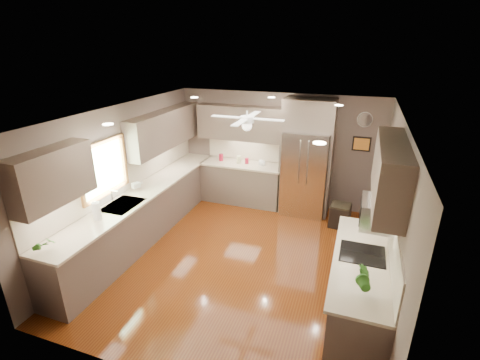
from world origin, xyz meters
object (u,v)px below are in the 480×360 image
Objects in this scene: potted_plant_left at (44,244)px; potted_plant_right at (363,278)px; canister_a at (221,157)px; canister_c at (239,159)px; microwave at (378,213)px; soap_bottle at (137,185)px; refrigerator at (306,160)px; bowl at (262,164)px; stool at (340,215)px; paper_towel at (97,211)px; canister_d at (247,161)px.

potted_plant_right is (3.85, 0.59, 0.03)m from potted_plant_left.
canister_a is 0.46× the size of potted_plant_right.
canister_c is 0.29× the size of microwave.
soap_bottle is 4.28m from potted_plant_right.
microwave reaches higher than potted_plant_right.
refrigerator is at bearing -0.95° from canister_c.
potted_plant_right reaches higher than bowl.
microwave reaches higher than bowl.
stool is at bearing -27.40° from refrigerator.
refrigerator reaches higher than canister_c.
canister_a is 4.85m from potted_plant_right.
refrigerator is 1.32m from stool.
soap_bottle is at bearing 95.01° from paper_towel.
canister_c reaches higher than bowl.
bowl is at bearing 0.79° from canister_a.
canister_d is 0.05× the size of refrigerator.
potted_plant_right is at bearing -49.23° from canister_a.
microwave is at bearing -50.31° from bowl.
canister_c is at bearing -166.81° from canister_d.
soap_bottle is at bearing 170.78° from microwave.
stool is at bearing -12.81° from canister_d.
microwave is at bearing -77.40° from stool.
canister_c is 3.44m from paper_towel.
canister_a is 0.82× the size of bowl.
canister_c reaches higher than canister_a.
refrigerator reaches higher than stool.
canister_a is at bearing -179.21° from bowl.
canister_a is 4.32m from potted_plant_left.
microwave reaches higher than canister_c.
canister_c is at bearing 74.96° from potted_plant_left.
canister_c is 0.57× the size of potted_plant_left.
soap_bottle is at bearing -124.20° from canister_d.
soap_bottle is 1.11× the size of bowl.
potted_plant_right is 3.81m from refrigerator.
bowl reaches higher than stool.
potted_plant_right is at bearing -55.33° from canister_d.
soap_bottle is 2.77m from bowl.
potted_plant_right reaches higher than stool.
canister_d is (0.62, 0.00, -0.02)m from canister_a.
bowl is at bearing 5.37° from canister_c.
potted_plant_left is at bearing -122.12° from refrigerator.
bowl is 0.35× the size of microwave.
canister_a is 0.97m from bowl.
stool is (1.80, -0.50, -0.73)m from bowl.
soap_bottle reaches higher than canister_c.
microwave is (2.66, -2.77, 0.48)m from canister_d.
refrigerator reaches higher than bowl.
refrigerator reaches higher than canister_d.
canister_a is 1.96m from refrigerator.
stool is (2.32, -0.45, -0.79)m from canister_c.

